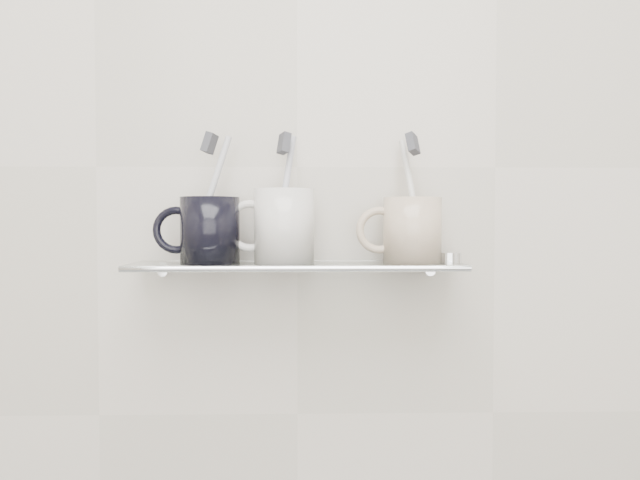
{
  "coord_description": "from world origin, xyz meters",
  "views": [
    {
      "loc": [
        0.01,
        0.1,
        1.17
      ],
      "look_at": [
        0.04,
        1.04,
        1.13
      ],
      "focal_mm": 35.0,
      "sensor_mm": 36.0,
      "label": 1
    }
  ],
  "objects_px": {
    "mug_left": "(210,230)",
    "mug_right": "(412,230)",
    "mug_center": "(284,226)",
    "shelf_glass": "(297,266)"
  },
  "relations": [
    {
      "from": "shelf_glass",
      "to": "mug_left",
      "type": "height_order",
      "value": "mug_left"
    },
    {
      "from": "shelf_glass",
      "to": "mug_center",
      "type": "distance_m",
      "value": 0.06
    },
    {
      "from": "mug_left",
      "to": "mug_right",
      "type": "relative_size",
      "value": 1.0
    },
    {
      "from": "mug_left",
      "to": "mug_center",
      "type": "bearing_deg",
      "value": -7.41
    },
    {
      "from": "shelf_glass",
      "to": "mug_center",
      "type": "relative_size",
      "value": 4.46
    },
    {
      "from": "mug_left",
      "to": "mug_right",
      "type": "distance_m",
      "value": 0.31
    },
    {
      "from": "shelf_glass",
      "to": "mug_right",
      "type": "distance_m",
      "value": 0.18
    },
    {
      "from": "shelf_glass",
      "to": "mug_right",
      "type": "height_order",
      "value": "mug_right"
    },
    {
      "from": "mug_left",
      "to": "mug_center",
      "type": "relative_size",
      "value": 0.89
    },
    {
      "from": "mug_center",
      "to": "mug_left",
      "type": "bearing_deg",
      "value": 174.81
    }
  ]
}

